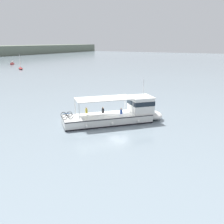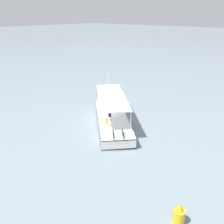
% 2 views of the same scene
% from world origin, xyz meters
% --- Properties ---
extents(ground_plane, '(400.00, 400.00, 0.00)m').
position_xyz_m(ground_plane, '(0.00, 0.00, 0.00)').
color(ground_plane, gray).
extents(ferry_main, '(11.35, 10.99, 5.32)m').
position_xyz_m(ferry_main, '(-0.72, -0.45, 1.02)').
color(ferry_main, white).
rests_on(ferry_main, ground).
extents(channel_buoy, '(0.70, 0.70, 1.40)m').
position_xyz_m(channel_buoy, '(-13.78, 8.49, 0.57)').
color(channel_buoy, gold).
rests_on(channel_buoy, ground).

